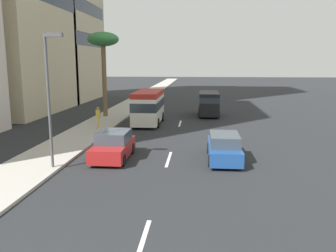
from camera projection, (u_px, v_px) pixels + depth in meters
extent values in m
plane|color=#26282B|center=(182.00, 116.00, 36.26)|extent=(198.00, 198.00, 0.00)
cube|color=#B2ADA3|center=(115.00, 115.00, 36.88)|extent=(162.00, 3.42, 0.15)
cube|color=silver|center=(142.00, 243.00, 10.80)|extent=(3.20, 0.16, 0.01)
cube|color=silver|center=(169.00, 159.00, 20.20)|extent=(3.20, 0.16, 0.01)
cube|color=silver|center=(180.00, 123.00, 31.98)|extent=(3.20, 0.16, 0.01)
cube|color=silver|center=(148.00, 109.00, 31.55)|extent=(6.30, 2.21, 2.32)
cube|color=#B2261E|center=(148.00, 94.00, 31.30)|extent=(6.30, 2.21, 0.44)
cube|color=#28333D|center=(148.00, 104.00, 31.47)|extent=(6.31, 2.21, 0.77)
cylinder|color=black|center=(158.00, 123.00, 29.84)|extent=(0.84, 0.26, 0.84)
cylinder|color=black|center=(134.00, 123.00, 30.03)|extent=(0.84, 0.26, 0.84)
cylinder|color=black|center=(162.00, 116.00, 33.42)|extent=(0.84, 0.26, 0.84)
cylinder|color=black|center=(141.00, 116.00, 33.60)|extent=(0.84, 0.26, 0.84)
cube|color=#A51E1E|center=(113.00, 149.00, 20.22)|extent=(4.19, 1.87, 0.78)
cube|color=#38424C|center=(114.00, 137.00, 20.30)|extent=(2.30, 1.72, 0.64)
cylinder|color=black|center=(123.00, 160.00, 18.92)|extent=(0.64, 0.22, 0.64)
cylinder|color=black|center=(92.00, 159.00, 19.07)|extent=(0.64, 0.22, 0.64)
cylinder|color=black|center=(132.00, 148.00, 21.46)|extent=(0.64, 0.22, 0.64)
cylinder|color=black|center=(105.00, 148.00, 21.61)|extent=(0.64, 0.22, 0.64)
cube|color=black|center=(209.00, 103.00, 36.51)|extent=(5.13, 1.98, 2.27)
cube|color=#2D3842|center=(209.00, 98.00, 36.42)|extent=(5.14, 1.99, 0.55)
cylinder|color=black|center=(200.00, 110.00, 38.28)|extent=(0.72, 0.24, 0.72)
cylinder|color=black|center=(217.00, 110.00, 38.11)|extent=(0.72, 0.24, 0.72)
cylinder|color=black|center=(200.00, 114.00, 35.26)|extent=(0.72, 0.24, 0.72)
cylinder|color=black|center=(218.00, 114.00, 35.10)|extent=(0.72, 0.24, 0.72)
cube|color=#1E478C|center=(224.00, 150.00, 20.03)|extent=(4.66, 1.75, 0.76)
cube|color=#38424C|center=(224.00, 139.00, 19.67)|extent=(2.56, 1.61, 0.62)
cylinder|color=black|center=(209.00, 148.00, 21.55)|extent=(0.64, 0.22, 0.64)
cylinder|color=black|center=(235.00, 148.00, 21.41)|extent=(0.64, 0.22, 0.64)
cylinder|color=black|center=(210.00, 161.00, 18.72)|extent=(0.64, 0.22, 0.64)
cylinder|color=black|center=(241.00, 162.00, 18.58)|extent=(0.64, 0.22, 0.64)
cylinder|color=gold|center=(98.00, 123.00, 28.80)|extent=(0.14, 0.14, 0.86)
cylinder|color=gold|center=(99.00, 123.00, 28.96)|extent=(0.14, 0.14, 0.86)
cube|color=gold|center=(98.00, 114.00, 28.74)|extent=(0.25, 0.34, 0.68)
sphere|color=#9E7251|center=(98.00, 108.00, 28.66)|extent=(0.23, 0.23, 0.23)
cylinder|color=brown|center=(104.00, 81.00, 34.90)|extent=(0.45, 0.45, 7.19)
ellipsoid|color=#388442|center=(103.00, 39.00, 34.16)|extent=(3.10, 3.10, 1.39)
cylinder|color=#4C4C51|center=(49.00, 102.00, 17.60)|extent=(0.14, 0.14, 6.87)
cube|color=#4C4C51|center=(53.00, 35.00, 16.96)|extent=(0.24, 0.90, 0.20)
cube|color=#2D3847|center=(91.00, 40.00, 50.74)|extent=(13.02, 0.08, 1.82)
cube|color=#2D3847|center=(90.00, 9.00, 49.95)|extent=(13.02, 0.08, 1.82)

